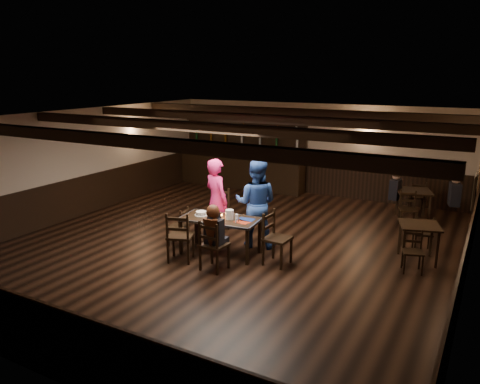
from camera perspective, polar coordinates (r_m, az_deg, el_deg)
The scene contains 25 objects.
ground at distance 10.08m, azimuth -0.89°, elevation -6.39°, with size 10.00×10.00×0.00m, color black.
room_shell at distance 9.63m, azimuth -0.77°, elevation 3.43°, with size 9.02×10.02×2.71m.
dining_table at distance 9.38m, azimuth -2.44°, elevation -3.66°, with size 1.64×0.94×0.75m.
chair_near_left at distance 9.05m, azimuth -7.44°, elevation -5.02°, with size 0.60×0.58×1.01m.
chair_near_right at distance 8.60m, azimuth -3.49°, elevation -6.12°, with size 0.48×0.46×0.97m.
chair_end_left at distance 9.94m, azimuth -7.19°, elevation -3.87°, with size 0.42×0.43×0.82m.
chair_end_right at distance 8.95m, azimuth 4.10°, elevation -5.07°, with size 0.49×0.51×1.03m.
chair_far_pushed at distance 10.81m, azimuth -2.56°, elevation -1.72°, with size 0.52×0.50×0.99m.
woman_pink at distance 10.00m, azimuth -2.88°, elevation -1.07°, with size 0.67×0.44×1.82m, color #FF3B78.
man_blue at distance 9.74m, azimuth 1.96°, elevation -1.37°, with size 0.91×0.71×1.86m, color navy.
seated_person at distance 8.56m, azimuth -3.26°, elevation -4.32°, with size 0.34×0.51×0.82m.
cake at distance 9.54m, azimuth -4.76°, elevation -2.63°, with size 0.27×0.27×0.09m.
plate_stack_a at distance 9.37m, azimuth -3.06°, elevation -2.70°, with size 0.15×0.15×0.14m, color white.
plate_stack_b at distance 9.26m, azimuth -1.28°, elevation -2.74°, with size 0.16×0.16×0.19m, color white.
tea_light at distance 9.40m, azimuth -2.25°, elevation -2.95°, with size 0.06×0.06×0.06m.
salt_shaker at distance 9.07m, azimuth -0.50°, elevation -3.46°, with size 0.03×0.03×0.08m, color silver.
pepper_shaker at distance 9.09m, azimuth -0.17°, elevation -3.44°, with size 0.03×0.03×0.08m, color #A5A8AD.
drink_glass at distance 9.29m, azimuth -0.42°, elevation -2.99°, with size 0.06×0.06×0.10m, color silver.
menu_red at distance 9.10m, azimuth 0.28°, elevation -3.67°, with size 0.29×0.21×0.00m, color #9A2910.
menu_blue at distance 9.25m, azimuth 0.73°, elevation -3.36°, with size 0.33×0.23×0.00m, color navy.
bar_counter at distance 14.98m, azimuth 0.17°, elevation 3.42°, with size 4.44×0.70×2.20m.
back_table_a at distance 9.65m, azimuth 21.03°, elevation -4.30°, with size 0.91×0.91×0.75m.
back_table_b at distance 12.33m, azimuth 20.41°, elevation -0.26°, with size 1.02×1.02×0.75m.
bg_patron_left at distance 12.35m, azimuth 18.45°, elevation 0.80°, with size 0.26×0.38×0.73m.
bg_patron_right at distance 12.27m, azimuth 24.75°, elevation 0.26°, with size 0.32×0.42×0.78m.
Camera 1 is at (4.70, -8.16, 3.58)m, focal length 35.00 mm.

